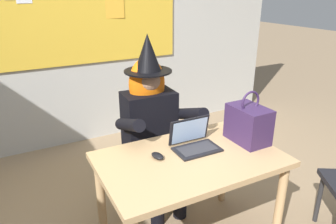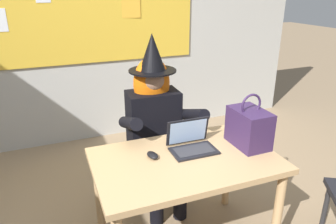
# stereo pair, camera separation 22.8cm
# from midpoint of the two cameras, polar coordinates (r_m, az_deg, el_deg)

# --- Properties ---
(wall_back_bulletin) EXTENTS (5.36, 2.28, 2.70)m
(wall_back_bulletin) POSITION_cam_midpoint_polar(r_m,az_deg,el_deg) (3.77, -18.15, 14.40)
(wall_back_bulletin) COLOR #B2B2AD
(wall_back_bulletin) RESTS_ON ground
(desk_main) EXTENTS (1.20, 0.77, 0.73)m
(desk_main) POSITION_cam_midpoint_polar(r_m,az_deg,el_deg) (2.15, 0.90, -10.38)
(desk_main) COLOR tan
(desk_main) RESTS_ON ground
(chair_at_desk) EXTENTS (0.46, 0.46, 0.91)m
(chair_at_desk) POSITION_cam_midpoint_polar(r_m,az_deg,el_deg) (2.80, -6.03, -5.26)
(chair_at_desk) COLOR black
(chair_at_desk) RESTS_ON ground
(person_costumed) EXTENTS (0.61, 0.66, 1.44)m
(person_costumed) POSITION_cam_midpoint_polar(r_m,az_deg,el_deg) (2.58, -5.43, -0.73)
(person_costumed) COLOR black
(person_costumed) RESTS_ON ground
(laptop) EXTENTS (0.31, 0.23, 0.20)m
(laptop) POSITION_cam_midpoint_polar(r_m,az_deg,el_deg) (2.19, 1.70, -5.42)
(laptop) COLOR black
(laptop) RESTS_ON desk_main
(computer_mouse) EXTENTS (0.08, 0.11, 0.03)m
(computer_mouse) POSITION_cam_midpoint_polar(r_m,az_deg,el_deg) (2.09, -4.93, -7.87)
(computer_mouse) COLOR black
(computer_mouse) RESTS_ON desk_main
(handbag) EXTENTS (0.20, 0.30, 0.38)m
(handbag) POSITION_cam_midpoint_polar(r_m,az_deg,el_deg) (2.30, 11.44, -2.14)
(handbag) COLOR #38234C
(handbag) RESTS_ON desk_main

